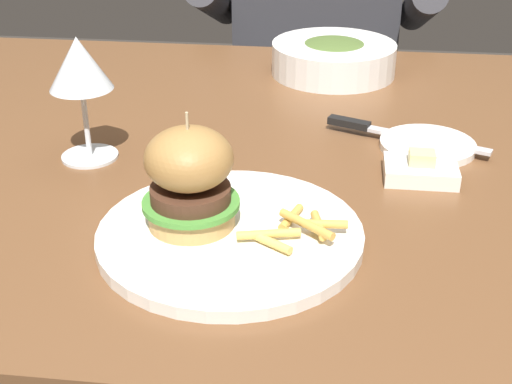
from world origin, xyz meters
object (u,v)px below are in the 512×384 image
at_px(wine_glass, 80,68).
at_px(table_knife, 392,132).
at_px(main_plate, 234,235).
at_px(bread_plate, 428,145).
at_px(diner_person, 314,87).
at_px(soup_bowl, 334,57).
at_px(butter_dish, 421,170).
at_px(burger_sandwich, 190,178).

xyz_separation_m(wine_glass, table_knife, (0.39, 0.10, -0.11)).
distance_m(main_plate, bread_plate, 0.35).
bearing_deg(wine_glass, diner_person, 72.08).
bearing_deg(soup_bowl, table_knife, -72.82).
bearing_deg(diner_person, bread_plate, -75.97).
height_order(wine_glass, butter_dish, wine_glass).
bearing_deg(burger_sandwich, bread_plate, 43.54).
relative_size(main_plate, burger_sandwich, 2.22).
relative_size(bread_plate, soup_bowl, 0.60).
xyz_separation_m(table_knife, butter_dish, (0.03, -0.11, -0.00)).
relative_size(bread_plate, table_knife, 0.59).
height_order(burger_sandwich, table_knife, burger_sandwich).
height_order(burger_sandwich, soup_bowl, burger_sandwich).
bearing_deg(bread_plate, soup_bowl, 114.12).
bearing_deg(main_plate, diner_person, 87.52).
distance_m(main_plate, soup_bowl, 0.57).
xyz_separation_m(soup_bowl, diner_person, (-0.05, 0.42, -0.21)).
distance_m(butter_dish, soup_bowl, 0.41).
relative_size(burger_sandwich, soup_bowl, 0.59).
relative_size(butter_dish, soup_bowl, 0.42).
bearing_deg(wine_glass, soup_bowl, 51.15).
relative_size(burger_sandwich, bread_plate, 0.99).
relative_size(main_plate, wine_glass, 1.74).
bearing_deg(bread_plate, diner_person, 104.03).
bearing_deg(bread_plate, burger_sandwich, -136.46).
height_order(butter_dish, diner_person, diner_person).
height_order(main_plate, diner_person, diner_person).
bearing_deg(main_plate, butter_dish, 39.89).
bearing_deg(burger_sandwich, wine_glass, 134.50).
bearing_deg(wine_glass, bread_plate, 10.42).
height_order(main_plate, burger_sandwich, burger_sandwich).
xyz_separation_m(wine_glass, soup_bowl, (0.31, 0.38, -0.09)).
distance_m(wine_glass, butter_dish, 0.44).
relative_size(table_knife, diner_person, 0.18).
height_order(wine_glass, bread_plate, wine_glass).
bearing_deg(main_plate, wine_glass, 140.04).
height_order(table_knife, butter_dish, butter_dish).
xyz_separation_m(wine_glass, diner_person, (0.26, 0.80, -0.30)).
relative_size(bread_plate, diner_person, 0.11).
bearing_deg(burger_sandwich, main_plate, -9.17).
bearing_deg(table_knife, butter_dish, -74.67).
xyz_separation_m(bread_plate, butter_dish, (-0.02, -0.09, 0.01)).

